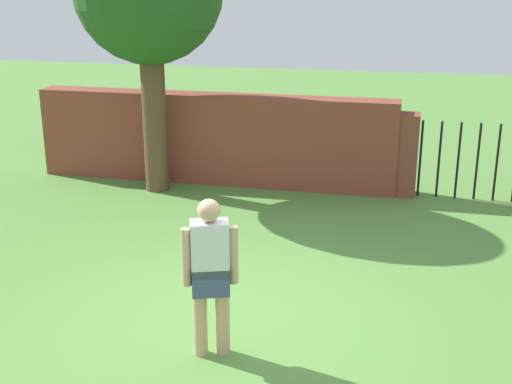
{
  "coord_description": "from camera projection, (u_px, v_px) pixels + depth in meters",
  "views": [
    {
      "loc": [
        1.81,
        -6.31,
        3.61
      ],
      "look_at": [
        0.04,
        1.47,
        1.0
      ],
      "focal_mm": 47.12,
      "sensor_mm": 36.0,
      "label": 1
    }
  ],
  "objects": [
    {
      "name": "brick_wall",
      "position": [
        214.0,
        139.0,
        11.95
      ],
      "size": [
        6.44,
        0.5,
        1.6
      ],
      "primitive_type": "cube",
      "color": "brown",
      "rests_on": "ground"
    },
    {
      "name": "ground_plane",
      "position": [
        222.0,
        319.0,
        7.35
      ],
      "size": [
        40.0,
        40.0,
        0.0
      ],
      "primitive_type": "plane",
      "color": "#568C3D"
    },
    {
      "name": "fence_gate",
      "position": [
        468.0,
        158.0,
        11.06
      ],
      "size": [
        2.5,
        0.44,
        1.4
      ],
      "color": "brown",
      "rests_on": "ground"
    },
    {
      "name": "person",
      "position": [
        210.0,
        271.0,
        6.42
      ],
      "size": [
        0.52,
        0.33,
        1.62
      ],
      "rotation": [
        0.0,
        0.0,
        -2.81
      ],
      "color": "tan",
      "rests_on": "ground"
    }
  ]
}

